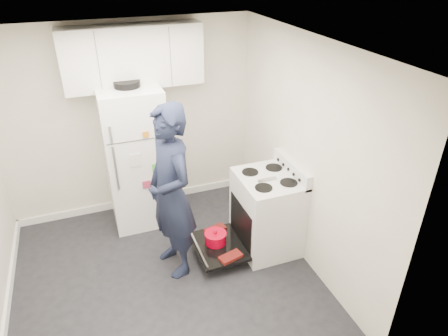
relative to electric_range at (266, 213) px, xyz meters
name	(u,v)px	position (x,y,z in m)	size (l,w,h in m)	color
room	(153,185)	(-1.29, -0.12, 0.74)	(3.21, 3.21, 2.51)	black
electric_range	(266,213)	(0.00, 0.00, 0.00)	(0.66, 0.76, 1.10)	silver
open_oven_door	(218,243)	(-0.59, 0.02, -0.29)	(0.55, 0.72, 0.21)	black
refrigerator	(136,157)	(-1.29, 1.10, 0.44)	(0.72, 0.74, 1.88)	white
upper_cabinets	(133,56)	(-1.16, 1.28, 1.63)	(1.60, 0.33, 0.70)	silver
person	(171,194)	(-1.10, 0.03, 0.50)	(0.71, 0.46, 1.94)	#161B31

